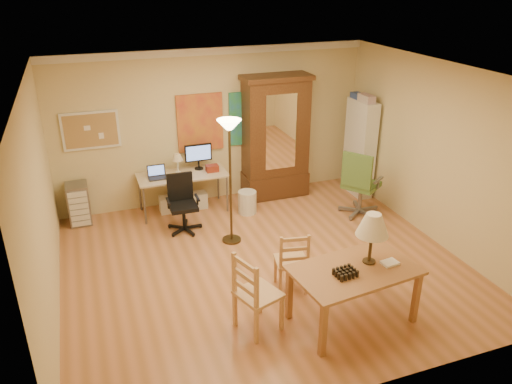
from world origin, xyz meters
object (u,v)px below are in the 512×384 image
object	(u,v)px
office_chair_green	(359,198)
bookshelf	(360,148)
office_chair_black	(184,216)
armoire	(275,145)
computer_desk	(184,188)
dining_table	(361,256)

from	to	relation	value
office_chair_green	bookshelf	xyz separation A→B (m)	(0.45, 0.83, 0.57)
office_chair_black	armoire	world-z (taller)	armoire
office_chair_black	bookshelf	bearing A→B (deg)	6.14
office_chair_green	office_chair_black	bearing A→B (deg)	170.95
armoire	bookshelf	world-z (taller)	armoire
office_chair_green	armoire	distance (m)	1.77
office_chair_black	computer_desk	bearing A→B (deg)	75.95
computer_desk	armoire	size ratio (longest dim) A/B	0.68
computer_desk	office_chair_green	world-z (taller)	office_chair_green
computer_desk	office_chair_green	xyz separation A→B (m)	(2.76, -1.19, -0.11)
dining_table	bookshelf	xyz separation A→B (m)	(1.91, 3.26, 0.03)
office_chair_black	dining_table	bearing A→B (deg)	-63.05
armoire	dining_table	bearing A→B (deg)	-96.53
office_chair_green	armoire	world-z (taller)	armoire
computer_desk	office_chair_black	size ratio (longest dim) A/B	1.62
office_chair_green	bookshelf	bearing A→B (deg)	61.75
armoire	bookshelf	xyz separation A→B (m)	(1.49, -0.44, -0.09)
computer_desk	bookshelf	distance (m)	3.26
office_chair_black	bookshelf	size ratio (longest dim) A/B	0.53
dining_table	office_chair_black	size ratio (longest dim) A/B	1.64
bookshelf	armoire	bearing A→B (deg)	163.53
dining_table	computer_desk	xyz separation A→B (m)	(-1.29, 3.62, -0.44)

